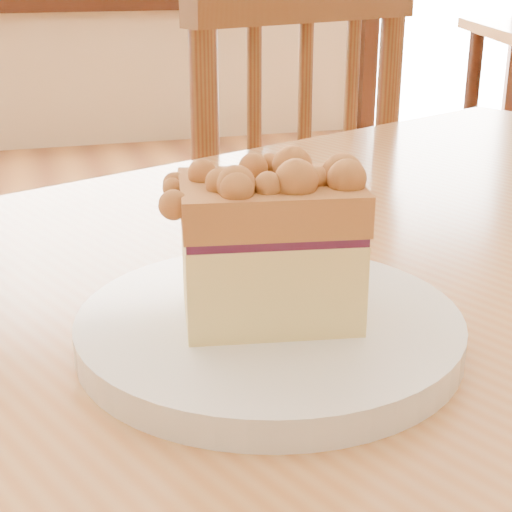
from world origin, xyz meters
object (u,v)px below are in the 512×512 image
at_px(cafe_table_main, 435,382).
at_px(cafe_chair_main, 241,262).
at_px(cake_slice, 269,239).
at_px(plate, 269,330).

distance_m(cafe_table_main, cafe_chair_main, 0.75).
bearing_deg(cake_slice, cafe_table_main, 29.09).
height_order(cafe_table_main, cake_slice, cake_slice).
height_order(plate, cake_slice, cake_slice).
distance_m(cafe_table_main, cake_slice, 0.23).
xyz_separation_m(cafe_table_main, cake_slice, (-0.16, -0.06, 0.16)).
bearing_deg(cafe_table_main, cafe_chair_main, 63.96).
relative_size(cafe_table_main, plate, 6.39).
bearing_deg(plate, cafe_chair_main, 76.05).
xyz_separation_m(cafe_table_main, plate, (-0.16, -0.06, 0.10)).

